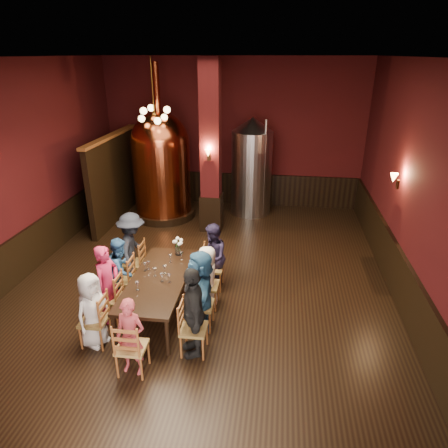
# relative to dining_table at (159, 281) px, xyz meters

# --- Properties ---
(room) EXTENTS (10.00, 10.02, 4.50)m
(room) POSITION_rel_dining_table_xyz_m (0.58, 1.24, 1.56)
(room) COLOR black
(room) RESTS_ON ground
(wainscot_right) EXTENTS (0.08, 9.90, 1.00)m
(wainscot_right) POSITION_rel_dining_table_xyz_m (4.54, 1.24, -0.19)
(wainscot_right) COLOR black
(wainscot_right) RESTS_ON ground
(wainscot_back) EXTENTS (7.90, 0.08, 1.00)m
(wainscot_back) POSITION_rel_dining_table_xyz_m (0.58, 6.20, -0.19)
(wainscot_back) COLOR black
(wainscot_back) RESTS_ON ground
(wainscot_left) EXTENTS (0.08, 9.90, 1.00)m
(wainscot_left) POSITION_rel_dining_table_xyz_m (-3.38, 1.24, -0.19)
(wainscot_left) COLOR black
(wainscot_left) RESTS_ON ground
(column) EXTENTS (0.58, 0.58, 4.50)m
(column) POSITION_rel_dining_table_xyz_m (0.28, 4.04, 1.56)
(column) COLOR #420E11
(column) RESTS_ON ground
(partition) EXTENTS (0.22, 3.50, 2.40)m
(partition) POSITION_rel_dining_table_xyz_m (-2.62, 4.44, 0.51)
(partition) COLOR black
(partition) RESTS_ON ground
(pendant_cluster) EXTENTS (0.90, 0.90, 1.70)m
(pendant_cluster) POSITION_rel_dining_table_xyz_m (-1.22, 4.14, 2.41)
(pendant_cluster) COLOR #A57226
(pendant_cluster) RESTS_ON room
(sconce_wall) EXTENTS (0.20, 0.20, 0.36)m
(sconce_wall) POSITION_rel_dining_table_xyz_m (4.48, 2.04, 1.51)
(sconce_wall) COLOR black
(sconce_wall) RESTS_ON room
(sconce_column) EXTENTS (0.20, 0.20, 0.36)m
(sconce_column) POSITION_rel_dining_table_xyz_m (0.28, 3.74, 1.51)
(sconce_column) COLOR black
(sconce_column) RESTS_ON column
(dining_table) EXTENTS (1.03, 2.41, 0.75)m
(dining_table) POSITION_rel_dining_table_xyz_m (0.00, 0.00, 0.00)
(dining_table) COLOR black
(dining_table) RESTS_ON ground
(chair_0) EXTENTS (0.47, 0.47, 0.92)m
(chair_0) POSITION_rel_dining_table_xyz_m (-0.84, -1.01, -0.23)
(chair_0) COLOR brown
(chair_0) RESTS_ON ground
(person_0) EXTENTS (0.62, 0.76, 1.33)m
(person_0) POSITION_rel_dining_table_xyz_m (-0.84, -1.01, -0.02)
(person_0) COLOR silver
(person_0) RESTS_ON ground
(chair_1) EXTENTS (0.47, 0.47, 0.92)m
(chair_1) POSITION_rel_dining_table_xyz_m (-0.85, -0.34, -0.23)
(chair_1) COLOR brown
(chair_1) RESTS_ON ground
(person_1) EXTENTS (0.49, 0.62, 1.50)m
(person_1) POSITION_rel_dining_table_xyz_m (-0.85, -0.34, 0.06)
(person_1) COLOR #B91F4C
(person_1) RESTS_ON ground
(chair_2) EXTENTS (0.47, 0.47, 0.92)m
(chair_2) POSITION_rel_dining_table_xyz_m (-0.85, 0.32, -0.23)
(chair_2) COLOR brown
(chair_2) RESTS_ON ground
(person_2) EXTENTS (0.34, 0.66, 1.34)m
(person_2) POSITION_rel_dining_table_xyz_m (-0.85, 0.32, -0.02)
(person_2) COLOR #2A578E
(person_2) RESTS_ON ground
(chair_3) EXTENTS (0.47, 0.47, 0.92)m
(chair_3) POSITION_rel_dining_table_xyz_m (-0.86, 0.99, -0.23)
(chair_3) COLOR brown
(chair_3) RESTS_ON ground
(person_3) EXTENTS (0.75, 1.11, 1.58)m
(person_3) POSITION_rel_dining_table_xyz_m (-0.86, 0.99, 0.10)
(person_3) COLOR black
(person_3) RESTS_ON ground
(chair_4) EXTENTS (0.47, 0.47, 0.92)m
(chair_4) POSITION_rel_dining_table_xyz_m (0.86, -0.99, -0.23)
(chair_4) COLOR brown
(chair_4) RESTS_ON ground
(person_4) EXTENTS (0.66, 1.00, 1.57)m
(person_4) POSITION_rel_dining_table_xyz_m (0.86, -0.99, 0.10)
(person_4) COLOR black
(person_4) RESTS_ON ground
(chair_5) EXTENTS (0.47, 0.47, 0.92)m
(chair_5) POSITION_rel_dining_table_xyz_m (0.85, -0.32, -0.23)
(chair_5) COLOR brown
(chair_5) RESTS_ON ground
(person_5) EXTENTS (0.85, 1.47, 1.52)m
(person_5) POSITION_rel_dining_table_xyz_m (0.85, -0.32, 0.07)
(person_5) COLOR #2D5E88
(person_5) RESTS_ON ground
(chair_6) EXTENTS (0.47, 0.47, 0.92)m
(chair_6) POSITION_rel_dining_table_xyz_m (0.85, 0.34, -0.23)
(chair_6) COLOR brown
(chair_6) RESTS_ON ground
(person_6) EXTENTS (0.54, 0.70, 1.27)m
(person_6) POSITION_rel_dining_table_xyz_m (0.85, 0.34, -0.05)
(person_6) COLOR white
(person_6) RESTS_ON ground
(chair_7) EXTENTS (0.47, 0.47, 0.92)m
(chair_7) POSITION_rel_dining_table_xyz_m (0.84, 1.01, -0.23)
(chair_7) COLOR brown
(chair_7) RESTS_ON ground
(person_7) EXTENTS (0.48, 0.75, 1.43)m
(person_7) POSITION_rel_dining_table_xyz_m (0.84, 1.01, 0.03)
(person_7) COLOR #231D3A
(person_7) RESTS_ON ground
(chair_8) EXTENTS (0.47, 0.47, 0.92)m
(chair_8) POSITION_rel_dining_table_xyz_m (0.02, -1.55, -0.23)
(chair_8) COLOR brown
(chair_8) RESTS_ON ground
(person_8) EXTENTS (0.50, 0.35, 1.28)m
(person_8) POSITION_rel_dining_table_xyz_m (0.02, -1.55, -0.05)
(person_8) COLOR #B03A43
(person_8) RESTS_ON ground
(copper_kettle) EXTENTS (2.17, 2.17, 4.36)m
(copper_kettle) POSITION_rel_dining_table_xyz_m (-1.30, 4.77, 0.90)
(copper_kettle) COLOR black
(copper_kettle) RESTS_ON ground
(steel_vessel) EXTENTS (1.41, 1.41, 2.89)m
(steel_vessel) POSITION_rel_dining_table_xyz_m (1.26, 5.44, 0.76)
(steel_vessel) COLOR #B2B2B7
(steel_vessel) RESTS_ON ground
(rose_vase) EXTENTS (0.23, 0.23, 0.38)m
(rose_vase) POSITION_rel_dining_table_xyz_m (0.13, 0.94, 0.31)
(rose_vase) COLOR white
(rose_vase) RESTS_ON dining_table
(wine_glass_0) EXTENTS (0.07, 0.07, 0.17)m
(wine_glass_0) POSITION_rel_dining_table_xyz_m (-0.33, 0.21, 0.15)
(wine_glass_0) COLOR white
(wine_glass_0) RESTS_ON dining_table
(wine_glass_1) EXTENTS (0.07, 0.07, 0.17)m
(wine_glass_1) POSITION_rel_dining_table_xyz_m (-0.29, 0.28, 0.15)
(wine_glass_1) COLOR white
(wine_glass_1) RESTS_ON dining_table
(wine_glass_2) EXTENTS (0.07, 0.07, 0.17)m
(wine_glass_2) POSITION_rel_dining_table_xyz_m (-0.24, -0.45, 0.15)
(wine_glass_2) COLOR white
(wine_glass_2) RESTS_ON dining_table
(wine_glass_3) EXTENTS (0.07, 0.07, 0.17)m
(wine_glass_3) POSITION_rel_dining_table_xyz_m (0.24, -0.13, 0.15)
(wine_glass_3) COLOR white
(wine_glass_3) RESTS_ON dining_table
(wine_glass_4) EXTENTS (0.07, 0.07, 0.17)m
(wine_glass_4) POSITION_rel_dining_table_xyz_m (0.07, 0.17, 0.15)
(wine_glass_4) COLOR white
(wine_glass_4) RESTS_ON dining_table
(wine_glass_5) EXTENTS (0.07, 0.07, 0.17)m
(wine_glass_5) POSITION_rel_dining_table_xyz_m (-0.09, 0.05, 0.15)
(wine_glass_5) COLOR white
(wine_glass_5) RESTS_ON dining_table
(wine_glass_6) EXTENTS (0.07, 0.07, 0.17)m
(wine_glass_6) POSITION_rel_dining_table_xyz_m (0.25, 0.75, 0.15)
(wine_glass_6) COLOR white
(wine_glass_6) RESTS_ON dining_table
(wine_glass_7) EXTENTS (0.07, 0.07, 0.17)m
(wine_glass_7) POSITION_rel_dining_table_xyz_m (0.06, 0.61, 0.15)
(wine_glass_7) COLOR white
(wine_glass_7) RESTS_ON dining_table
(wine_glass_8) EXTENTS (0.07, 0.07, 0.17)m
(wine_glass_8) POSITION_rel_dining_table_xyz_m (0.10, -0.11, 0.15)
(wine_glass_8) COLOR white
(wine_glass_8) RESTS_ON dining_table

